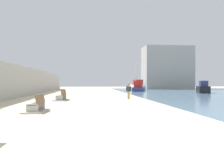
{
  "coord_description": "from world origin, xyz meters",
  "views": [
    {
      "loc": [
        0.4,
        -10.0,
        1.67
      ],
      "look_at": [
        2.89,
        14.89,
        1.49
      ],
      "focal_mm": 36.67,
      "sensor_mm": 36.0,
      "label": 1
    }
  ],
  "objects_px": {
    "boat_far_left": "(203,88)",
    "bench_far": "(61,98)",
    "boat_mid_bay": "(139,88)",
    "person_walking": "(129,90)",
    "bench_near": "(37,108)",
    "boat_nearest": "(137,86)"
  },
  "relations": [
    {
      "from": "boat_far_left",
      "to": "bench_far",
      "type": "bearing_deg",
      "value": -148.26
    },
    {
      "from": "boat_mid_bay",
      "to": "boat_far_left",
      "type": "distance_m",
      "value": 11.7
    },
    {
      "from": "bench_far",
      "to": "boat_far_left",
      "type": "distance_m",
      "value": 23.75
    },
    {
      "from": "person_walking",
      "to": "boat_far_left",
      "type": "distance_m",
      "value": 18.01
    },
    {
      "from": "person_walking",
      "to": "boat_far_left",
      "type": "bearing_deg",
      "value": 40.24
    },
    {
      "from": "boat_mid_bay",
      "to": "bench_near",
      "type": "bearing_deg",
      "value": -112.97
    },
    {
      "from": "boat_mid_bay",
      "to": "boat_far_left",
      "type": "relative_size",
      "value": 1.24
    },
    {
      "from": "boat_nearest",
      "to": "boat_mid_bay",
      "type": "bearing_deg",
      "value": -99.81
    },
    {
      "from": "bench_far",
      "to": "boat_nearest",
      "type": "relative_size",
      "value": 0.29
    },
    {
      "from": "bench_far",
      "to": "boat_far_left",
      "type": "relative_size",
      "value": 0.45
    },
    {
      "from": "person_walking",
      "to": "boat_mid_bay",
      "type": "bearing_deg",
      "value": 74.92
    },
    {
      "from": "person_walking",
      "to": "bench_near",
      "type": "bearing_deg",
      "value": -127.33
    },
    {
      "from": "boat_far_left",
      "to": "person_walking",
      "type": "bearing_deg",
      "value": -139.76
    },
    {
      "from": "bench_near",
      "to": "boat_mid_bay",
      "type": "xyz_separation_m",
      "value": [
        12.18,
        28.74,
        0.47
      ]
    },
    {
      "from": "bench_near",
      "to": "bench_far",
      "type": "bearing_deg",
      "value": 87.05
    },
    {
      "from": "person_walking",
      "to": "boat_far_left",
      "type": "height_order",
      "value": "boat_far_left"
    },
    {
      "from": "person_walking",
      "to": "boat_mid_bay",
      "type": "distance_m",
      "value": 20.45
    },
    {
      "from": "boat_mid_bay",
      "to": "boat_nearest",
      "type": "xyz_separation_m",
      "value": [
        1.63,
        9.42,
        0.16
      ]
    },
    {
      "from": "boat_mid_bay",
      "to": "boat_nearest",
      "type": "distance_m",
      "value": 9.56
    },
    {
      "from": "bench_far",
      "to": "boat_mid_bay",
      "type": "distance_m",
      "value": 23.72
    },
    {
      "from": "boat_nearest",
      "to": "boat_far_left",
      "type": "height_order",
      "value": "boat_nearest"
    },
    {
      "from": "bench_far",
      "to": "person_walking",
      "type": "bearing_deg",
      "value": 7.55
    }
  ]
}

